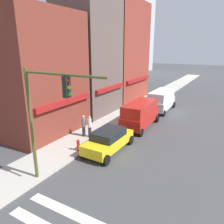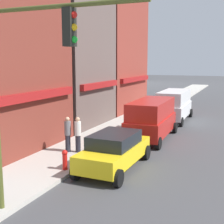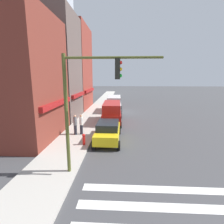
{
  "view_description": "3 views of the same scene",
  "coord_description": "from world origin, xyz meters",
  "px_view_note": "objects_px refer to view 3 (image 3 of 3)",
  "views": [
    {
      "loc": [
        -1.51,
        -2.59,
        7.14
      ],
      "look_at": [
        13.54,
        6.0,
        2.0
      ],
      "focal_mm": 35.0,
      "sensor_mm": 36.0,
      "label": 1
    },
    {
      "loc": [
        -1.25,
        -0.31,
        4.65
      ],
      "look_at": [
        13.54,
        6.0,
        2.0
      ],
      "focal_mm": 50.0,
      "sensor_mm": 36.0,
      "label": 2
    },
    {
      "loc": [
        -2.73,
        3.64,
        5.1
      ],
      "look_at": [
        16.81,
        4.7,
        1.2
      ],
      "focal_mm": 28.0,
      "sensor_mm": 36.0,
      "label": 3
    }
  ],
  "objects_px": {
    "traffic_signal": "(87,95)",
    "fire_hydrant": "(84,139)",
    "van_red": "(112,112)",
    "sedan_yellow": "(108,131)",
    "pedestrian_white_shirt": "(81,124)",
    "van_white": "(114,103)",
    "pedestrian_grey_coat": "(75,124)"
  },
  "relations": [
    {
      "from": "traffic_signal",
      "to": "fire_hydrant",
      "type": "height_order",
      "value": "traffic_signal"
    },
    {
      "from": "van_red",
      "to": "sedan_yellow",
      "type": "bearing_deg",
      "value": 178.53
    },
    {
      "from": "van_red",
      "to": "pedestrian_white_shirt",
      "type": "relative_size",
      "value": 2.85
    },
    {
      "from": "van_white",
      "to": "fire_hydrant",
      "type": "height_order",
      "value": "van_white"
    },
    {
      "from": "sedan_yellow",
      "to": "pedestrian_grey_coat",
      "type": "xyz_separation_m",
      "value": [
        1.01,
        2.94,
        0.23
      ]
    },
    {
      "from": "pedestrian_grey_coat",
      "to": "sedan_yellow",
      "type": "bearing_deg",
      "value": 72.05
    },
    {
      "from": "van_red",
      "to": "van_white",
      "type": "distance_m",
      "value": 6.36
    },
    {
      "from": "pedestrian_grey_coat",
      "to": "pedestrian_white_shirt",
      "type": "height_order",
      "value": "same"
    },
    {
      "from": "sedan_yellow",
      "to": "fire_hydrant",
      "type": "bearing_deg",
      "value": 128.37
    },
    {
      "from": "van_red",
      "to": "van_white",
      "type": "relative_size",
      "value": 1.0
    },
    {
      "from": "fire_hydrant",
      "to": "van_white",
      "type": "bearing_deg",
      "value": -7.23
    },
    {
      "from": "van_red",
      "to": "fire_hydrant",
      "type": "xyz_separation_m",
      "value": [
        -7.03,
        1.7,
        -0.67
      ]
    },
    {
      "from": "traffic_signal",
      "to": "van_white",
      "type": "height_order",
      "value": "traffic_signal"
    },
    {
      "from": "traffic_signal",
      "to": "van_white",
      "type": "relative_size",
      "value": 1.23
    },
    {
      "from": "traffic_signal",
      "to": "sedan_yellow",
      "type": "relative_size",
      "value": 1.4
    },
    {
      "from": "sedan_yellow",
      "to": "fire_hydrant",
      "type": "xyz_separation_m",
      "value": [
        -1.3,
        1.7,
        -0.23
      ]
    },
    {
      "from": "fire_hydrant",
      "to": "pedestrian_grey_coat",
      "type": "bearing_deg",
      "value": 28.28
    },
    {
      "from": "van_red",
      "to": "fire_hydrant",
      "type": "distance_m",
      "value": 7.26
    },
    {
      "from": "sedan_yellow",
      "to": "van_red",
      "type": "distance_m",
      "value": 5.75
    },
    {
      "from": "van_white",
      "to": "pedestrian_grey_coat",
      "type": "distance_m",
      "value": 11.47
    },
    {
      "from": "traffic_signal",
      "to": "van_red",
      "type": "distance_m",
      "value": 11.17
    },
    {
      "from": "van_red",
      "to": "pedestrian_grey_coat",
      "type": "bearing_deg",
      "value": 146.61
    },
    {
      "from": "traffic_signal",
      "to": "fire_hydrant",
      "type": "distance_m",
      "value": 5.32
    },
    {
      "from": "pedestrian_grey_coat",
      "to": "van_red",
      "type": "bearing_deg",
      "value": 149.05
    },
    {
      "from": "van_white",
      "to": "pedestrian_white_shirt",
      "type": "height_order",
      "value": "van_white"
    },
    {
      "from": "van_white",
      "to": "pedestrian_white_shirt",
      "type": "xyz_separation_m",
      "value": [
        -10.94,
        2.44,
        -0.21
      ]
    },
    {
      "from": "sedan_yellow",
      "to": "pedestrian_white_shirt",
      "type": "height_order",
      "value": "pedestrian_white_shirt"
    },
    {
      "from": "traffic_signal",
      "to": "sedan_yellow",
      "type": "bearing_deg",
      "value": -6.92
    },
    {
      "from": "van_red",
      "to": "fire_hydrant",
      "type": "bearing_deg",
      "value": 164.94
    },
    {
      "from": "traffic_signal",
      "to": "pedestrian_grey_coat",
      "type": "height_order",
      "value": "traffic_signal"
    },
    {
      "from": "pedestrian_white_shirt",
      "to": "fire_hydrant",
      "type": "distance_m",
      "value": 2.6
    },
    {
      "from": "van_red",
      "to": "fire_hydrant",
      "type": "relative_size",
      "value": 6.0
    }
  ]
}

